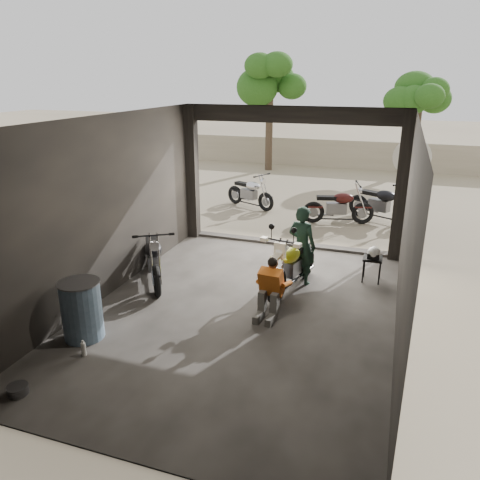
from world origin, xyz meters
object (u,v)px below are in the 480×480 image
Objects in this scene: left_bike at (153,254)px; outside_bike_b at (338,203)px; mechanic at (269,291)px; stool at (373,261)px; rider at (302,246)px; helmet at (374,252)px; outside_bike_a at (250,190)px; outside_bike_c at (381,200)px; main_bike at (293,261)px; sign_post at (410,174)px; oil_drum at (82,311)px.

left_bike is 5.76m from outside_bike_b.
mechanic reaches higher than stool.
left_bike is 2.84m from rider.
left_bike is 6.40× the size of helmet.
outside_bike_a reaches higher than stool.
stool is 0.20m from helmet.
rider is at bearing -167.56° from outside_bike_c.
main_bike is 1.22m from mechanic.
outside_bike_b is (2.76, -0.81, 0.02)m from outside_bike_a.
mechanic is at bearing -126.22° from stool.
left_bike is 1.71× the size of mechanic.
outside_bike_c reaches higher than left_bike.
main_bike is 1.04× the size of outside_bike_b.
mechanic is at bearing -133.63° from helmet.
mechanic is 2.55m from stool.
stool is 2.77m from sign_post.
outside_bike_b is at bearing -74.83° from rider.
outside_bike_b is 7.76m from oil_drum.
outside_bike_b is 2.38m from sign_post.
sign_post is at bearing 77.29° from stool.
main_bike is 1.03× the size of left_bike.
oil_drum is 0.37× the size of sign_post.
outside_bike_c is at bearing 97.71° from sign_post.
stool is at bearing 95.89° from helmet.
mechanic is (2.39, -6.51, -0.05)m from outside_bike_a.
rider is at bearing -127.59° from outside_bike_a.
outside_bike_c reaches higher than main_bike.
left_bike is 1.05× the size of outside_bike_a.
main_bike is at bearing -21.67° from left_bike.
mechanic is (-0.12, -1.21, -0.08)m from main_bike.
left_bike is 5.81m from outside_bike_a.
helmet is (1.30, 0.48, -0.15)m from rider.
main_bike reaches higher than oil_drum.
outside_bike_a is 0.96× the size of outside_bike_b.
mechanic is at bearing 31.30° from oil_drum.
oil_drum is at bearing -144.32° from mechanic.
stool is 5.36m from oil_drum.
outside_bike_c is at bearing 63.28° from oil_drum.
sign_post is at bearing 70.95° from helmet.
mechanic reaches higher than oil_drum.
outside_bike_b is 6.36× the size of helmet.
outside_bike_a is 3.84m from outside_bike_c.
outside_bike_a is 3.17× the size of stool.
mechanic is 0.39× the size of sign_post.
outside_bike_a reaches higher than helmet.
left_bike reaches higher than outside_bike_a.
sign_post is (4.54, 3.75, 1.13)m from left_bike.
main_bike is 1.75× the size of mechanic.
outside_bike_c reaches higher than mechanic.
outside_bike_b is 1.08× the size of rider.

